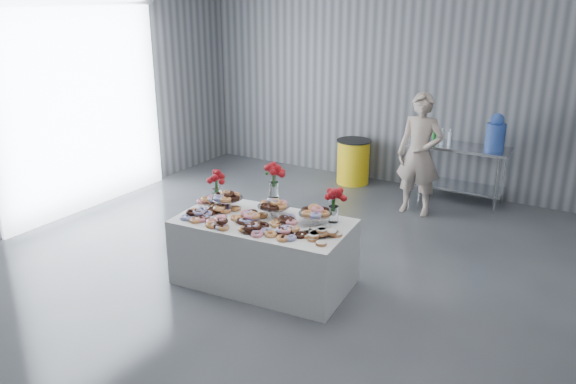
% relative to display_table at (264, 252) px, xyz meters
% --- Properties ---
extents(ground, '(9.00, 9.00, 0.00)m').
position_rel_display_table_xyz_m(ground, '(0.32, -0.32, -0.38)').
color(ground, '#393C41').
rests_on(ground, ground).
extents(room_walls, '(8.04, 9.04, 4.02)m').
position_rel_display_table_xyz_m(room_walls, '(0.04, -0.25, 2.26)').
color(room_walls, gray).
rests_on(room_walls, ground).
extents(display_table, '(1.98, 1.17, 0.75)m').
position_rel_display_table_xyz_m(display_table, '(0.00, 0.00, 0.00)').
color(display_table, white).
rests_on(display_table, ground).
extents(prep_table, '(1.50, 0.60, 0.90)m').
position_rel_display_table_xyz_m(prep_table, '(1.11, 3.78, 0.24)').
color(prep_table, silver).
rests_on(prep_table, ground).
extents(donut_mounds, '(1.87, 0.96, 0.09)m').
position_rel_display_table_xyz_m(donut_mounds, '(0.00, -0.05, 0.42)').
color(donut_mounds, '#E79E54').
rests_on(donut_mounds, display_table).
extents(cake_stand_left, '(0.36, 0.36, 0.17)m').
position_rel_display_table_xyz_m(cake_stand_left, '(-0.56, 0.10, 0.52)').
color(cake_stand_left, silver).
rests_on(cake_stand_left, display_table).
extents(cake_stand_mid, '(0.36, 0.36, 0.17)m').
position_rel_display_table_xyz_m(cake_stand_mid, '(0.04, 0.15, 0.52)').
color(cake_stand_mid, silver).
rests_on(cake_stand_mid, display_table).
extents(cake_stand_right, '(0.36, 0.36, 0.17)m').
position_rel_display_table_xyz_m(cake_stand_right, '(0.53, 0.20, 0.52)').
color(cake_stand_right, silver).
rests_on(cake_stand_right, display_table).
extents(danish_pile, '(0.48, 0.48, 0.11)m').
position_rel_display_table_xyz_m(danish_pile, '(0.76, -0.08, 0.43)').
color(danish_pile, silver).
rests_on(danish_pile, display_table).
extents(bouquet_left, '(0.26, 0.26, 0.42)m').
position_rel_display_table_xyz_m(bouquet_left, '(-0.77, 0.18, 0.67)').
color(bouquet_left, white).
rests_on(bouquet_left, display_table).
extents(bouquet_right, '(0.26, 0.26, 0.42)m').
position_rel_display_table_xyz_m(bouquet_right, '(0.67, 0.36, 0.67)').
color(bouquet_right, white).
rests_on(bouquet_right, display_table).
extents(bouquet_center, '(0.26, 0.26, 0.57)m').
position_rel_display_table_xyz_m(bouquet_center, '(-0.08, 0.34, 0.75)').
color(bouquet_center, silver).
rests_on(bouquet_center, display_table).
extents(water_jug, '(0.28, 0.28, 0.55)m').
position_rel_display_table_xyz_m(water_jug, '(1.61, 3.78, 0.77)').
color(water_jug, '#416DDD').
rests_on(water_jug, prep_table).
extents(drink_bottles, '(0.54, 0.08, 0.27)m').
position_rel_display_table_xyz_m(drink_bottles, '(0.79, 3.68, 0.66)').
color(drink_bottles, '#268C33').
rests_on(drink_bottles, prep_table).
extents(person, '(0.66, 0.44, 1.79)m').
position_rel_display_table_xyz_m(person, '(0.75, 2.98, 0.52)').
color(person, '#CC8C93').
rests_on(person, ground).
extents(trash_barrel, '(0.59, 0.59, 0.76)m').
position_rel_display_table_xyz_m(trash_barrel, '(-0.66, 3.78, 0.01)').
color(trash_barrel, yellow).
rests_on(trash_barrel, ground).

